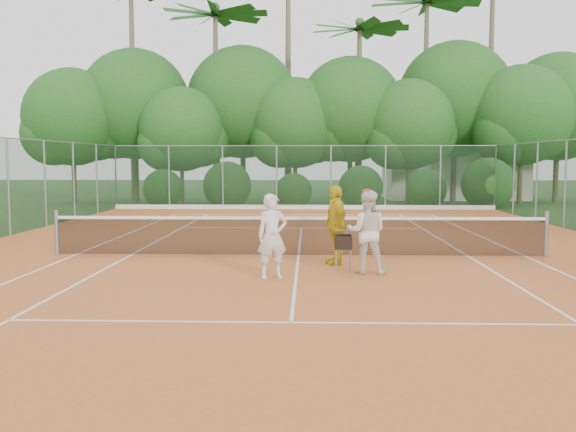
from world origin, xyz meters
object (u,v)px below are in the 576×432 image
(player_white, at_px, (272,236))
(player_yellow, at_px, (336,225))
(player_center_grp, at_px, (367,232))
(ball_hopper, at_px, (343,243))

(player_white, distance_m, player_yellow, 2.17)
(player_center_grp, height_order, ball_hopper, player_center_grp)
(player_yellow, bearing_deg, player_white, -56.18)
(player_white, height_order, player_center_grp, player_center_grp)
(player_white, xyz_separation_m, player_center_grp, (1.91, 0.60, 0.03))
(player_white, distance_m, ball_hopper, 1.62)
(player_center_grp, bearing_deg, player_white, -162.59)
(player_white, xyz_separation_m, player_yellow, (1.32, 1.72, 0.05))
(player_white, height_order, player_yellow, player_yellow)
(ball_hopper, bearing_deg, player_center_grp, -27.72)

